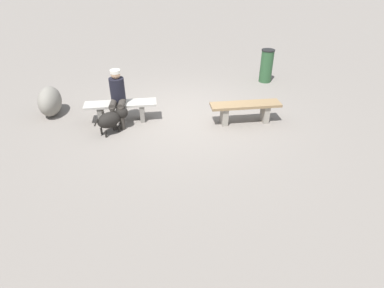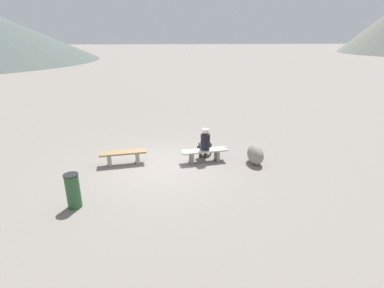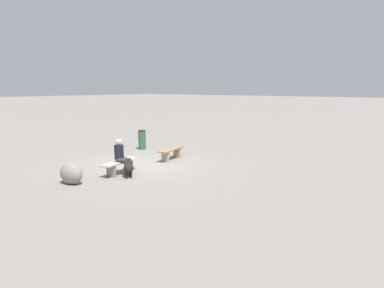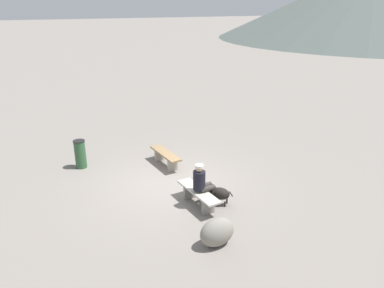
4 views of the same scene
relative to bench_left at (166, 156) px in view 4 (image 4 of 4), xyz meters
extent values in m
cube|color=gray|center=(1.38, -0.25, -0.36)|extent=(210.00, 210.00, 0.06)
cube|color=gray|center=(-0.48, -0.08, -0.13)|extent=(0.18, 0.33, 0.42)
cube|color=gray|center=(0.48, 0.08, -0.13)|extent=(0.18, 0.33, 0.42)
cube|color=#8C704C|center=(0.00, 0.00, 0.11)|extent=(1.64, 0.65, 0.06)
cube|color=gray|center=(2.39, -0.05, -0.13)|extent=(0.16, 0.36, 0.41)
cube|color=gray|center=(3.33, 0.11, -0.13)|extent=(0.16, 0.36, 0.41)
cube|color=#B2ADA3|center=(2.86, 0.03, 0.10)|extent=(1.68, 0.67, 0.05)
cylinder|color=black|center=(2.89, 0.04, 0.46)|extent=(0.33, 0.33, 0.51)
sphere|color=#D8A87F|center=(2.89, 0.04, 0.81)|extent=(0.21, 0.21, 0.21)
cylinder|color=silver|center=(2.89, 0.04, 0.87)|extent=(0.22, 0.22, 0.07)
cylinder|color=#38332D|center=(2.96, 0.25, 0.20)|extent=(0.19, 0.43, 0.15)
cylinder|color=#38332D|center=(2.94, 0.46, -0.07)|extent=(0.11, 0.11, 0.54)
cylinder|color=#38332D|center=(2.78, 0.23, 0.20)|extent=(0.19, 0.43, 0.15)
cylinder|color=#38332D|center=(2.76, 0.44, -0.07)|extent=(0.11, 0.11, 0.54)
ellipsoid|color=black|center=(2.99, 0.62, -0.01)|extent=(0.60, 0.61, 0.33)
sphere|color=black|center=(2.76, 0.38, 0.05)|extent=(0.28, 0.28, 0.28)
cylinder|color=black|center=(2.94, 0.44, -0.26)|extent=(0.04, 0.04, 0.15)
cylinder|color=black|center=(2.81, 0.57, -0.26)|extent=(0.04, 0.04, 0.15)
cylinder|color=black|center=(3.17, 0.68, -0.26)|extent=(0.04, 0.04, 0.15)
cylinder|color=black|center=(3.04, 0.81, -0.26)|extent=(0.04, 0.04, 0.15)
cylinder|color=black|center=(3.20, 0.84, 0.04)|extent=(0.10, 0.11, 0.15)
cylinder|color=#2D5633|center=(-0.89, -2.69, 0.13)|extent=(0.36, 0.36, 0.93)
cylinder|color=black|center=(-0.89, -2.69, 0.61)|extent=(0.38, 0.38, 0.03)
ellipsoid|color=gray|center=(4.64, -0.24, 0.01)|extent=(0.62, 0.93, 0.69)
cone|color=#4C5651|center=(-31.64, 40.43, 4.59)|extent=(42.87, 42.87, 9.84)
camera|label=1|loc=(0.97, 6.70, 3.19)|focal=30.03mm
camera|label=2|loc=(1.79, -9.80, 4.08)|focal=28.02mm
camera|label=3|loc=(10.26, 8.84, 2.72)|focal=30.07mm
camera|label=4|loc=(11.14, -3.39, 4.97)|focal=35.00mm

